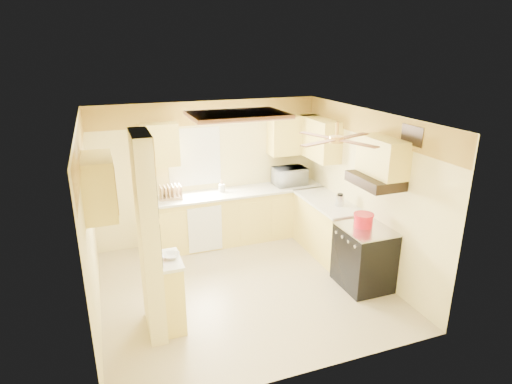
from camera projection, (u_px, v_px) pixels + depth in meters
name	position (u px, v px, depth m)	size (l,w,h in m)	color
floor	(244.00, 287.00, 6.32)	(4.00, 4.00, 0.00)	tan
ceiling	(242.00, 118.00, 5.51)	(4.00, 4.00, 0.00)	white
wall_back	(209.00, 172.00, 7.60)	(4.00, 4.00, 0.00)	#F4E395
wall_front	(304.00, 272.00, 4.23)	(4.00, 4.00, 0.00)	#F4E395
wall_left	(89.00, 228.00, 5.26)	(3.80, 3.80, 0.00)	#F4E395
wall_right	(366.00, 192.00, 6.57)	(3.80, 3.80, 0.00)	#F4E395
wallpaper_border	(207.00, 113.00, 7.25)	(4.00, 0.02, 0.40)	yellow
partition_column	(148.00, 238.00, 4.99)	(0.20, 0.70, 2.50)	#F4E395
partition_ledge	(172.00, 294.00, 5.32)	(0.25, 0.55, 0.90)	#EFDB5D
ledge_top	(169.00, 260.00, 5.17)	(0.28, 0.58, 0.04)	white
lower_cabinets_back	(241.00, 216.00, 7.76)	(3.00, 0.60, 0.90)	#EFDB5D
lower_cabinets_right	(327.00, 228.00, 7.26)	(0.60, 1.40, 0.90)	#EFDB5D
countertop_back	(241.00, 192.00, 7.60)	(3.04, 0.64, 0.04)	white
countertop_right	(328.00, 202.00, 7.11)	(0.64, 1.44, 0.04)	white
dishwasher_panel	(205.00, 229.00, 7.24)	(0.58, 0.02, 0.80)	white
window	(194.00, 157.00, 7.41)	(0.92, 0.02, 1.02)	white
upper_cab_back_left	(160.00, 145.00, 6.98)	(0.60, 0.35, 0.70)	#EFDB5D
upper_cab_back_right	(293.00, 135.00, 7.76)	(0.90, 0.35, 0.70)	#EFDB5D
upper_cab_right	(319.00, 139.00, 7.43)	(0.35, 1.00, 0.70)	#EFDB5D
upper_cab_left_wall	(99.00, 186.00, 4.90)	(0.35, 0.75, 0.70)	#EFDB5D
upper_cab_over_stove	(383.00, 157.00, 5.80)	(0.35, 0.76, 0.52)	#EFDB5D
stove	(364.00, 257.00, 6.23)	(0.68, 0.77, 0.92)	black
range_hood	(375.00, 181.00, 5.88)	(0.50, 0.76, 0.14)	black
poster_menu	(154.00, 188.00, 4.83)	(0.02, 0.42, 0.57)	black
poster_nashville	(158.00, 241.00, 5.04)	(0.02, 0.42, 0.57)	black
ceiling_light_panel	(237.00, 115.00, 6.00)	(1.35, 0.95, 0.06)	brown
ceiling_fan	(337.00, 139.00, 5.29)	(1.15, 1.15, 0.26)	gold
vent_grate	(412.00, 135.00, 5.43)	(0.02, 0.40, 0.25)	black
microwave	(290.00, 176.00, 7.88)	(0.59, 0.40, 0.32)	white
bowl	(171.00, 256.00, 5.18)	(0.21, 0.21, 0.05)	white
dutch_oven	(363.00, 220.00, 6.12)	(0.29, 0.29, 0.19)	red
kettle	(340.00, 200.00, 6.85)	(0.13, 0.13, 0.20)	silver
dish_rack	(171.00, 194.00, 7.20)	(0.41, 0.32, 0.22)	tan
utensil_crock	(222.00, 188.00, 7.52)	(0.11, 0.11, 0.21)	white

